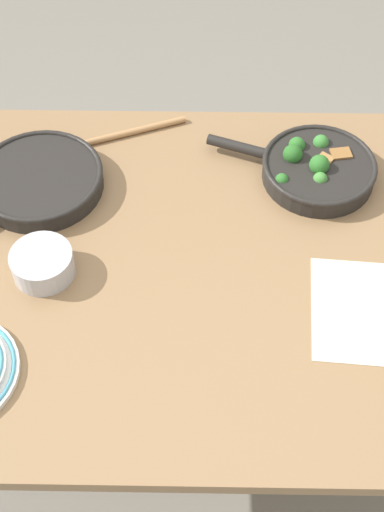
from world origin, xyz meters
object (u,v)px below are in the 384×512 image
object	(u,v)px
prep_bowl_steel	(42,264)
skillet_broccoli	(316,168)
skillet_eggs	(39,181)
wooden_spoon	(86,143)

from	to	relation	value
prep_bowl_steel	skillet_broccoli	bearing A→B (deg)	-153.97
skillet_eggs	wooden_spoon	world-z (taller)	skillet_eggs
skillet_eggs	wooden_spoon	xyz separation A→B (m)	(-0.09, -0.14, -0.02)
skillet_eggs	prep_bowl_steel	distance (m)	0.23
skillet_eggs	wooden_spoon	distance (m)	0.16
skillet_eggs	prep_bowl_steel	size ratio (longest dim) A/B	2.81
wooden_spoon	prep_bowl_steel	size ratio (longest dim) A/B	3.04
skillet_broccoli	skillet_eggs	xyz separation A→B (m)	(0.60, 0.04, -0.00)
skillet_broccoli	prep_bowl_steel	world-z (taller)	skillet_broccoli
skillet_broccoli	skillet_eggs	bearing A→B (deg)	24.37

